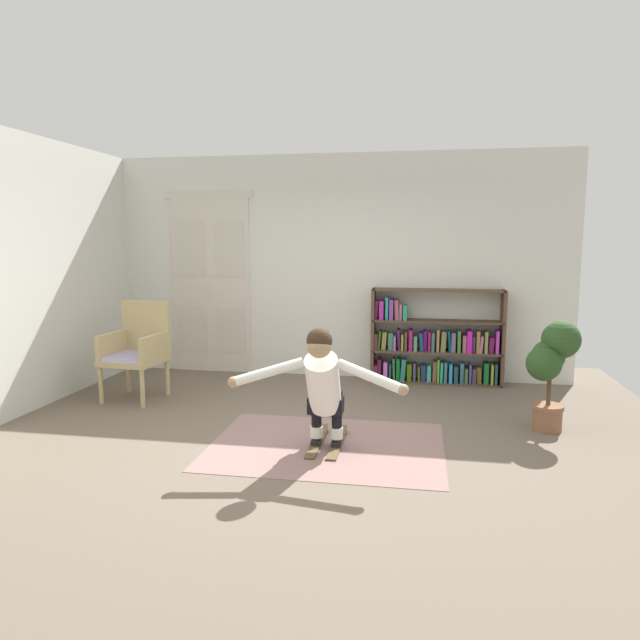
{
  "coord_description": "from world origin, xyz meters",
  "views": [
    {
      "loc": [
        1.06,
        -4.81,
        1.8
      ],
      "look_at": [
        0.15,
        0.43,
        1.05
      ],
      "focal_mm": 31.91,
      "sensor_mm": 36.0,
      "label": 1
    }
  ],
  "objects_px": {
    "wicker_chair": "(137,348)",
    "person_skier": "(323,381)",
    "bookshelf": "(433,345)",
    "skis_pair": "(327,442)",
    "potted_plant": "(552,361)"
  },
  "relations": [
    {
      "from": "potted_plant",
      "to": "person_skier",
      "type": "relative_size",
      "value": 0.73
    },
    {
      "from": "wicker_chair",
      "to": "person_skier",
      "type": "relative_size",
      "value": 0.77
    },
    {
      "from": "bookshelf",
      "to": "wicker_chair",
      "type": "relative_size",
      "value": 1.49
    },
    {
      "from": "bookshelf",
      "to": "wicker_chair",
      "type": "distance_m",
      "value": 3.58
    },
    {
      "from": "wicker_chair",
      "to": "person_skier",
      "type": "height_order",
      "value": "person_skier"
    },
    {
      "from": "wicker_chair",
      "to": "skis_pair",
      "type": "xyz_separation_m",
      "value": [
        2.38,
        -1.14,
        -0.56
      ]
    },
    {
      "from": "skis_pair",
      "to": "wicker_chair",
      "type": "bearing_deg",
      "value": 154.43
    },
    {
      "from": "bookshelf",
      "to": "skis_pair",
      "type": "height_order",
      "value": "bookshelf"
    },
    {
      "from": "skis_pair",
      "to": "person_skier",
      "type": "relative_size",
      "value": 0.51
    },
    {
      "from": "wicker_chair",
      "to": "skis_pair",
      "type": "relative_size",
      "value": 1.51
    },
    {
      "from": "person_skier",
      "to": "wicker_chair",
      "type": "bearing_deg",
      "value": 150.08
    },
    {
      "from": "person_skier",
      "to": "potted_plant",
      "type": "bearing_deg",
      "value": 26.49
    },
    {
      "from": "bookshelf",
      "to": "skis_pair",
      "type": "distance_m",
      "value": 2.65
    },
    {
      "from": "wicker_chair",
      "to": "potted_plant",
      "type": "bearing_deg",
      "value": -4.67
    },
    {
      "from": "bookshelf",
      "to": "potted_plant",
      "type": "bearing_deg",
      "value": -57.26
    }
  ]
}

